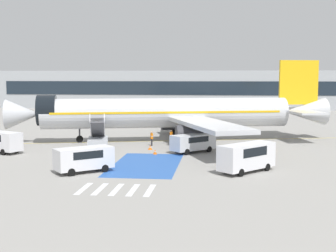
{
  "coord_description": "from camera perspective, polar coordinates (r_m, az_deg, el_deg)",
  "views": [
    {
      "loc": [
        7.18,
        -57.49,
        8.04
      ],
      "look_at": [
        1.08,
        -3.77,
        2.24
      ],
      "focal_mm": 50.0,
      "sensor_mm": 36.0,
      "label": 1
    }
  ],
  "objects": [
    {
      "name": "ground_plane",
      "position": [
        58.49,
        -0.64,
        -1.77
      ],
      "size": [
        600.0,
        600.0,
        0.0
      ],
      "primitive_type": "plane",
      "color": "gray"
    },
    {
      "name": "apron_leadline_yellow",
      "position": [
        58.08,
        -0.23,
        -1.82
      ],
      "size": [
        72.1,
        18.03,
        0.01
      ],
      "primitive_type": "cube",
      "rotation": [
        0.0,
        0.0,
        1.81
      ],
      "color": "gold",
      "rests_on": "ground_plane"
    },
    {
      "name": "apron_stand_patch_blue",
      "position": [
        42.79,
        -2.68,
        -4.7
      ],
      "size": [
        5.92,
        11.83,
        0.01
      ],
      "primitive_type": "cube",
      "color": "#2856A8",
      "rests_on": "ground_plane"
    },
    {
      "name": "apron_walkway_bar_0",
      "position": [
        34.32,
        -10.25,
        -7.51
      ],
      "size": [
        0.44,
        3.6,
        0.01
      ],
      "primitive_type": "cube",
      "color": "silver",
      "rests_on": "ground_plane"
    },
    {
      "name": "apron_walkway_bar_1",
      "position": [
        34.0,
        -8.29,
        -7.61
      ],
      "size": [
        0.44,
        3.6,
        0.01
      ],
      "primitive_type": "cube",
      "color": "silver",
      "rests_on": "ground_plane"
    },
    {
      "name": "apron_walkway_bar_2",
      "position": [
        33.72,
        -6.3,
        -7.7
      ],
      "size": [
        0.44,
        3.6,
        0.01
      ],
      "primitive_type": "cube",
      "color": "silver",
      "rests_on": "ground_plane"
    },
    {
      "name": "apron_walkway_bar_3",
      "position": [
        33.48,
        -4.28,
        -7.78
      ],
      "size": [
        0.44,
        3.6,
        0.01
      ],
      "primitive_type": "cube",
      "color": "silver",
      "rests_on": "ground_plane"
    },
    {
      "name": "apron_walkway_bar_4",
      "position": [
        33.28,
        -2.23,
        -7.85
      ],
      "size": [
        0.44,
        3.6,
        0.01
      ],
      "primitive_type": "cube",
      "color": "silver",
      "rests_on": "ground_plane"
    },
    {
      "name": "airliner",
      "position": [
        57.8,
        0.44,
        1.57
      ],
      "size": [
        39.38,
        33.71,
        10.02
      ],
      "rotation": [
        0.0,
        0.0,
        1.81
      ],
      "color": "silver",
      "rests_on": "ground_plane"
    },
    {
      "name": "boarding_stairs_forward",
      "position": [
        53.18,
        -8.55,
        -1.56
      ],
      "size": [
        3.29,
        5.54,
        3.99
      ],
      "rotation": [
        0.0,
        0.0,
        0.24
      ],
      "color": "#ADB2BA",
      "rests_on": "ground_plane"
    },
    {
      "name": "fuel_tanker",
      "position": [
        82.47,
        6.31,
        1.79
      ],
      "size": [
        9.82,
        2.97,
        3.65
      ],
      "rotation": [
        0.0,
        0.0,
        -1.61
      ],
      "color": "#38383D",
      "rests_on": "ground_plane"
    },
    {
      "name": "service_van_0",
      "position": [
        49.23,
        3.08,
        -1.91
      ],
      "size": [
        4.8,
        4.66,
        1.93
      ],
      "rotation": [
        0.0,
        0.0,
        5.47
      ],
      "color": "silver",
      "rests_on": "ground_plane"
    },
    {
      "name": "service_van_1",
      "position": [
        39.77,
        -10.22,
        -3.79
      ],
      "size": [
        4.93,
        4.54,
        2.09
      ],
      "rotation": [
        0.0,
        0.0,
        2.26
      ],
      "color": "silver",
      "rests_on": "ground_plane"
    },
    {
      "name": "service_van_2",
      "position": [
        39.7,
        9.58,
        -3.55
      ],
      "size": [
        5.07,
        5.29,
        2.4
      ],
      "rotation": [
        0.0,
        0.0,
        5.54
      ],
      "color": "silver",
      "rests_on": "ground_plane"
    },
    {
      "name": "ground_crew_0",
      "position": [
        53.91,
        -2.0,
        -1.42
      ],
      "size": [
        0.37,
        0.48,
        1.68
      ],
      "rotation": [
        0.0,
        0.0,
        1.93
      ],
      "color": "#2D2D33",
      "rests_on": "ground_plane"
    },
    {
      "name": "ground_crew_1",
      "position": [
        54.02,
        0.41,
        -1.29
      ],
      "size": [
        0.33,
        0.47,
        1.83
      ],
      "rotation": [
        0.0,
        0.0,
        4.46
      ],
      "color": "black",
      "rests_on": "ground_plane"
    },
    {
      "name": "traffic_cone_0",
      "position": [
        51.24,
        -2.2,
        -2.61
      ],
      "size": [
        0.46,
        0.46,
        0.51
      ],
      "color": "orange",
      "rests_on": "ground_plane"
    },
    {
      "name": "traffic_cone_1",
      "position": [
        50.3,
        11.72,
        -2.8
      ],
      "size": [
        0.61,
        0.61,
        0.68
      ],
      "color": "orange",
      "rests_on": "ground_plane"
    },
    {
      "name": "traffic_cone_2",
      "position": [
        48.23,
        -1.59,
        -3.18
      ],
      "size": [
        0.44,
        0.44,
        0.49
      ],
      "color": "orange",
      "rests_on": "ground_plane"
    },
    {
      "name": "terminal_building",
      "position": [
        118.44,
        2.08,
        4.49
      ],
      "size": [
        92.45,
        12.1,
        9.31
      ],
      "color": "#9EA3A8",
      "rests_on": "ground_plane"
    }
  ]
}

